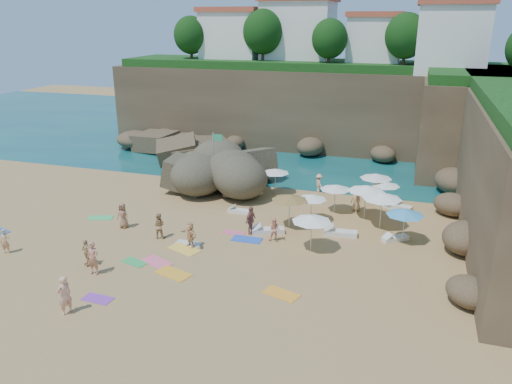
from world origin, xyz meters
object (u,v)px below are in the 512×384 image
(person_stand_1, at_px, (159,226))
(person_stand_6, at_px, (64,295))
(person_stand_2, at_px, (319,183))
(parasol_1, at_px, (386,184))
(parasol_2, at_px, (376,176))
(person_stand_3, at_px, (251,220))
(person_stand_5, at_px, (198,168))
(lounger_0, at_px, (252,191))
(person_stand_4, at_px, (356,200))
(rock_outcrop, at_px, (224,186))
(person_stand_0, at_px, (5,242))
(flag_pole, at_px, (215,153))
(parasol_0, at_px, (275,171))

(person_stand_1, bearing_deg, person_stand_6, 78.32)
(person_stand_1, distance_m, person_stand_2, 13.93)
(parasol_1, relative_size, parasol_2, 0.86)
(person_stand_3, height_order, person_stand_5, person_stand_5)
(parasol_2, xyz_separation_m, person_stand_2, (-4.34, 1.01, -1.29))
(lounger_0, height_order, person_stand_4, person_stand_4)
(lounger_0, bearing_deg, rock_outcrop, 170.21)
(person_stand_0, relative_size, person_stand_6, 0.78)
(person_stand_0, height_order, person_stand_1, person_stand_1)
(person_stand_0, bearing_deg, person_stand_6, -46.73)
(parasol_1, height_order, person_stand_5, person_stand_5)
(parasol_1, relative_size, person_stand_6, 1.06)
(person_stand_0, relative_size, person_stand_1, 0.90)
(rock_outcrop, distance_m, lounger_0, 2.90)
(parasol_1, bearing_deg, person_stand_6, -124.75)
(lounger_0, relative_size, person_stand_0, 1.06)
(rock_outcrop, xyz_separation_m, person_stand_3, (5.06, -8.43, 0.92))
(person_stand_5, bearing_deg, parasol_1, -25.63)
(flag_pole, height_order, person_stand_2, flag_pole)
(person_stand_1, relative_size, person_stand_5, 0.86)
(person_stand_0, distance_m, person_stand_6, 8.44)
(person_stand_2, bearing_deg, person_stand_0, 100.94)
(rock_outcrop, xyz_separation_m, parasol_0, (4.45, -0.62, 1.85))
(person_stand_1, distance_m, person_stand_3, 5.69)
(parasol_0, relative_size, person_stand_0, 1.45)
(person_stand_5, bearing_deg, rock_outcrop, -40.84)
(parasol_1, xyz_separation_m, person_stand_5, (-15.55, 2.18, -0.79))
(flag_pole, distance_m, parasol_0, 5.17)
(parasol_0, xyz_separation_m, parasol_2, (7.50, 0.44, 0.16))
(rock_outcrop, height_order, lounger_0, rock_outcrop)
(parasol_0, bearing_deg, flag_pole, 176.19)
(flag_pole, bearing_deg, person_stand_6, -88.72)
(person_stand_3, bearing_deg, person_stand_5, 52.17)
(person_stand_5, bearing_deg, flag_pole, -51.70)
(lounger_0, xyz_separation_m, person_stand_4, (8.14, -1.42, 0.73))
(rock_outcrop, bearing_deg, person_stand_0, -116.06)
(parasol_2, bearing_deg, parasol_0, -176.65)
(flag_pole, bearing_deg, person_stand_1, -87.36)
(person_stand_1, xyz_separation_m, person_stand_6, (-0.05, -8.80, 0.13))
(parasol_2, height_order, person_stand_6, parasol_2)
(rock_outcrop, relative_size, parasol_2, 3.56)
(flag_pole, xyz_separation_m, person_stand_6, (0.43, -19.27, -1.85))
(person_stand_5, bearing_deg, person_stand_1, -94.91)
(person_stand_4, xyz_separation_m, person_stand_5, (-13.71, 3.61, 0.10))
(flag_pole, height_order, person_stand_3, flag_pole)
(person_stand_4, bearing_deg, parasol_2, 102.57)
(flag_pole, xyz_separation_m, person_stand_4, (11.49, -2.11, -1.95))
(parasol_2, xyz_separation_m, person_stand_6, (-12.14, -19.37, -1.07))
(person_stand_6, bearing_deg, lounger_0, -169.70)
(person_stand_6, bearing_deg, person_stand_4, 166.42)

